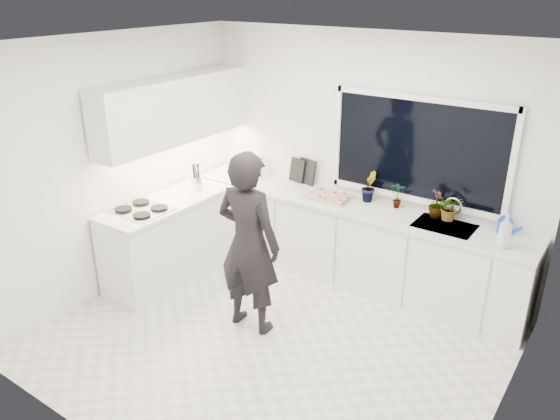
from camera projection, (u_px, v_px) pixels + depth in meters
The scene contains 25 objects.
floor at pixel (273, 340), 5.19m from camera, with size 4.00×3.50×0.02m, color beige.
wall_back at pixel (365, 158), 5.99m from camera, with size 4.00×0.02×2.70m, color white.
wall_left at pixel (117, 166), 5.72m from camera, with size 0.02×3.50×2.70m, color white.
wall_right at pixel (519, 276), 3.60m from camera, with size 0.02×3.50×2.70m, color white.
ceiling at pixel (271, 43), 4.13m from camera, with size 4.00×3.50×0.02m, color white.
window at pixel (418, 150), 5.57m from camera, with size 1.80×0.02×1.00m, color black.
base_cabinets_back at pixel (348, 242), 6.11m from camera, with size 3.92×0.58×0.88m, color white.
base_cabinets_left at pixel (171, 240), 6.16m from camera, with size 0.58×1.60×0.88m, color white.
countertop_back at pixel (349, 205), 5.92m from camera, with size 3.94×0.62×0.04m, color silver.
countertop_left at pixel (167, 202), 5.98m from camera, with size 0.62×1.60×0.04m, color silver.
upper_cabinets at pixel (176, 109), 5.94m from camera, with size 0.34×2.10×0.70m, color white.
sink at pixel (444, 230), 5.39m from camera, with size 0.58×0.42×0.14m, color silver.
faucet at pixel (453, 209), 5.48m from camera, with size 0.03×0.03×0.22m, color silver.
stovetop at pixel (141, 209), 5.71m from camera, with size 0.56×0.48×0.03m, color black.
person at pixel (249, 243), 5.06m from camera, with size 0.65×0.43×1.79m, color black.
pizza_tray at pixel (329, 197), 6.02m from camera, with size 0.49×0.36×0.03m, color silver.
pizza at pixel (329, 196), 6.02m from camera, with size 0.44×0.32×0.01m, color red.
watering_can at pixel (505, 227), 5.19m from camera, with size 0.14×0.14×0.13m, color blue.
paper_towel_roll at pixel (249, 165), 6.72m from camera, with size 0.11×0.11×0.26m, color silver.
knife_block at pixel (256, 167), 6.72m from camera, with size 0.13×0.10×0.22m, color brown.
utensil_crock at pixel (197, 183), 6.27m from camera, with size 0.13×0.13×0.16m, color silver.
picture_frame_large at pixel (297, 170), 6.49m from camera, with size 0.22×0.02×0.28m, color black.
picture_frame_small at pixel (307, 171), 6.42m from camera, with size 0.25×0.02×0.30m, color black.
herb_plants at pixel (418, 199), 5.62m from camera, with size 1.15×0.30×0.33m.
soap_bottles at pixel (505, 232), 4.89m from camera, with size 0.15×0.16×0.32m.
Camera 1 is at (2.51, -3.48, 3.16)m, focal length 35.00 mm.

